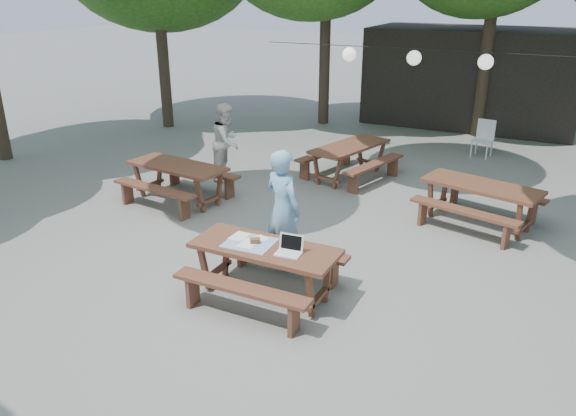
{
  "coord_description": "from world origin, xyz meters",
  "views": [
    {
      "loc": [
        3.12,
        -7.3,
        4.03
      ],
      "look_at": [
        -0.16,
        -0.67,
        1.05
      ],
      "focal_mm": 35.0,
      "sensor_mm": 36.0,
      "label": 1
    }
  ],
  "objects_px": {
    "picnic_table_nw": "(178,182)",
    "second_person": "(227,142)",
    "plastic_chair": "(482,146)",
    "main_picnic_table": "(265,270)",
    "woman": "(283,209)"
  },
  "relations": [
    {
      "from": "main_picnic_table",
      "to": "plastic_chair",
      "type": "relative_size",
      "value": 2.22
    },
    {
      "from": "picnic_table_nw",
      "to": "plastic_chair",
      "type": "relative_size",
      "value": 2.31
    },
    {
      "from": "main_picnic_table",
      "to": "second_person",
      "type": "height_order",
      "value": "second_person"
    },
    {
      "from": "plastic_chair",
      "to": "main_picnic_table",
      "type": "bearing_deg",
      "value": -92.15
    },
    {
      "from": "main_picnic_table",
      "to": "picnic_table_nw",
      "type": "height_order",
      "value": "same"
    },
    {
      "from": "second_person",
      "to": "picnic_table_nw",
      "type": "bearing_deg",
      "value": 167.73
    },
    {
      "from": "second_person",
      "to": "plastic_chair",
      "type": "relative_size",
      "value": 1.85
    },
    {
      "from": "woman",
      "to": "plastic_chair",
      "type": "xyz_separation_m",
      "value": [
        1.81,
        7.34,
        -0.66
      ]
    },
    {
      "from": "second_person",
      "to": "plastic_chair",
      "type": "bearing_deg",
      "value": -55.82
    },
    {
      "from": "woman",
      "to": "second_person",
      "type": "distance_m",
      "value": 4.27
    },
    {
      "from": "picnic_table_nw",
      "to": "second_person",
      "type": "distance_m",
      "value": 1.67
    },
    {
      "from": "second_person",
      "to": "main_picnic_table",
      "type": "bearing_deg",
      "value": -149.73
    },
    {
      "from": "main_picnic_table",
      "to": "second_person",
      "type": "bearing_deg",
      "value": 127.83
    },
    {
      "from": "woman",
      "to": "second_person",
      "type": "relative_size",
      "value": 1.1
    },
    {
      "from": "picnic_table_nw",
      "to": "woman",
      "type": "distance_m",
      "value": 3.46
    }
  ]
}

